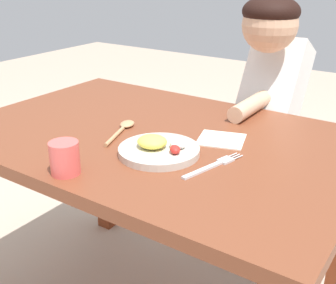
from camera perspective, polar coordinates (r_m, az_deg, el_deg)
The scene contains 7 objects.
dining_table at distance 1.30m, azimuth -1.69°, elevation -3.24°, with size 1.16×0.77×0.68m.
plate at distance 1.11m, azimuth -1.23°, elevation -0.93°, with size 0.21×0.21×0.05m.
fork at distance 1.06m, azimuth 6.05°, elevation -3.09°, with size 0.07×0.20×0.01m.
spoon at distance 1.28m, azimuth -6.03°, elevation 1.83°, with size 0.09×0.19×0.01m.
drinking_cup at distance 1.03m, azimuth -13.49°, elevation -2.06°, with size 0.07×0.07×0.08m, color #EC5A54.
person at distance 1.66m, azimuth 13.41°, elevation 2.32°, with size 0.20×0.47×1.04m.
napkin at distance 1.22m, azimuth 7.06°, elevation 0.31°, with size 0.13×0.12×0.00m, color white.
Camera 1 is at (0.69, -0.95, 1.14)m, focal length 46.13 mm.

